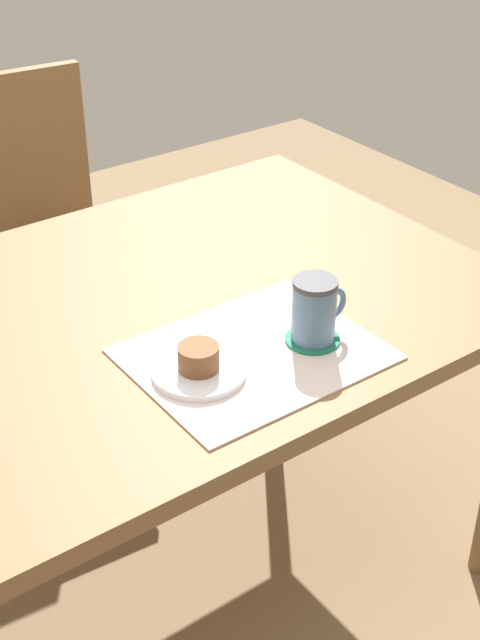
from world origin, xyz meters
TOP-DOWN VIEW (x-y plane):
  - ground_plane at (0.00, 0.00)m, footprint 4.40×4.40m
  - dining_table at (0.00, 0.00)m, footprint 1.31×0.90m
  - wooden_chair at (0.12, 0.79)m, footprint 0.45×0.45m
  - placemat at (0.06, -0.24)m, footprint 0.41×0.33m
  - pastry_plate at (-0.05, -0.23)m, footprint 0.16×0.16m
  - pastry at (-0.05, -0.23)m, footprint 0.07×0.07m
  - coffee_coaster at (0.17, -0.27)m, footprint 0.10×0.10m
  - coffee_mug at (0.17, -0.27)m, footprint 0.11×0.08m

SIDE VIEW (x-z plane):
  - ground_plane at x=0.00m, z-range -0.02..0.00m
  - wooden_chair at x=0.12m, z-range 0.04..0.96m
  - dining_table at x=0.00m, z-range 0.29..1.02m
  - placemat at x=0.06m, z-range 0.72..0.73m
  - coffee_coaster at x=0.17m, z-range 0.73..0.73m
  - pastry_plate at x=-0.05m, z-range 0.73..0.74m
  - pastry at x=-0.05m, z-range 0.74..0.78m
  - coffee_mug at x=0.17m, z-range 0.73..0.85m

